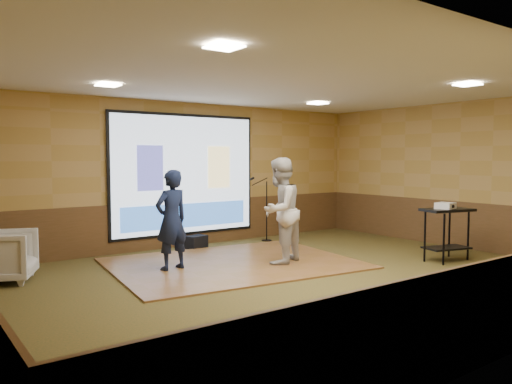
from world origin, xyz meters
TOP-DOWN VIEW (x-y plane):
  - ground at (0.00, 0.00)m, footprint 9.00×9.00m
  - room_shell at (0.00, 0.00)m, footprint 9.04×7.04m
  - wainscot_back at (0.00, 3.48)m, footprint 9.00×0.04m
  - wainscot_right at (4.48, 0.00)m, footprint 0.04×7.00m
  - projector_screen at (0.00, 3.44)m, footprint 3.32×0.06m
  - downlight_nw at (-2.20, 1.80)m, footprint 0.32×0.32m
  - downlight_ne at (2.20, 1.80)m, footprint 0.32×0.32m
  - downlight_sw at (-2.20, -1.50)m, footprint 0.32×0.32m
  - downlight_se at (2.20, -1.50)m, footprint 0.32×0.32m
  - dance_floor at (-0.18, 1.38)m, footprint 4.45×3.60m
  - player_left at (-1.29, 1.53)m, footprint 0.65×0.48m
  - player_right at (0.45, 0.88)m, footprint 1.09×0.98m
  - av_table at (3.07, -0.66)m, footprint 0.90×0.47m
  - projector at (3.01, -0.66)m, footprint 0.38×0.33m
  - mic_stand at (1.72, 2.98)m, footprint 0.56×0.23m
  - banquet_chair at (-3.64, 2.37)m, footprint 1.12×1.11m
  - duffel_bag at (0.05, 3.09)m, footprint 0.47×0.37m

SIDE VIEW (x-z plane):
  - ground at x=0.00m, z-range 0.00..0.00m
  - dance_floor at x=-0.18m, z-range 0.00..0.03m
  - duffel_bag at x=0.05m, z-range 0.00..0.26m
  - banquet_chair at x=-3.64m, z-range 0.00..0.78m
  - wainscot_back at x=0.00m, z-range 0.00..0.95m
  - wainscot_right at x=4.48m, z-range 0.00..0.95m
  - mic_stand at x=1.72m, z-range -0.23..1.21m
  - av_table at x=3.07m, z-range 0.19..1.13m
  - player_left at x=-1.29m, z-range 0.03..1.66m
  - player_right at x=0.45m, z-range 0.03..1.86m
  - projector at x=3.01m, z-range 0.95..1.06m
  - projector_screen at x=0.00m, z-range 0.21..2.73m
  - room_shell at x=0.00m, z-range 0.58..3.60m
  - downlight_nw at x=-2.20m, z-range 2.96..2.98m
  - downlight_ne at x=2.20m, z-range 2.96..2.98m
  - downlight_sw at x=-2.20m, z-range 2.96..2.98m
  - downlight_se at x=2.20m, z-range 2.96..2.98m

